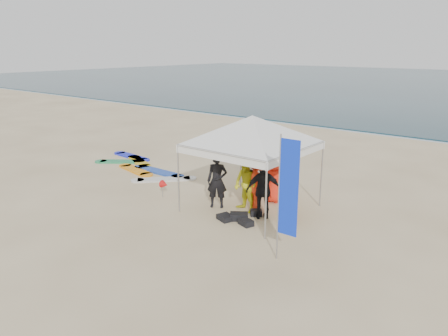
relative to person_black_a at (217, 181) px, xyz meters
name	(u,v)px	position (x,y,z in m)	size (l,w,h in m)	color
ground	(155,218)	(-0.89, -2.01, -0.92)	(120.00, 120.00, 0.00)	beige
shoreline_foam	(370,132)	(-0.89, 16.19, -0.92)	(160.00, 1.20, 0.01)	silver
person_black_a	(217,181)	(0.00, 0.00, 0.00)	(0.67, 0.44, 1.85)	black
person_yellow	(246,185)	(0.99, 0.27, -0.01)	(0.89, 0.70, 1.84)	yellow
person_orange_a	(257,183)	(1.23, 0.55, 0.03)	(1.23, 0.71, 1.91)	#FF3916
person_black_b	(264,190)	(1.75, 0.14, 0.00)	(1.09, 0.45, 1.85)	black
person_orange_b	(274,180)	(1.20, 1.61, -0.14)	(0.77, 0.50, 1.57)	#FF2D16
person_seated	(293,204)	(2.47, 0.75, -0.48)	(0.83, 0.26, 0.89)	#D65813
canopy_tent	(252,116)	(0.98, 0.57, 2.19)	(4.74, 4.74, 3.58)	#A5A5A8
feather_flag	(288,190)	(3.79, -1.92, 0.98)	(0.55, 0.04, 3.24)	#A5A5A8
marker_pennant	(165,185)	(-2.04, -0.47, -0.43)	(0.28, 0.28, 0.64)	#A5A5A8
gear_pile	(240,217)	(1.29, -0.48, -0.83)	(1.30, 1.37, 0.22)	black
surfboard_spread	(142,167)	(-5.83, 1.73, -0.89)	(5.97, 2.98, 0.07)	orange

